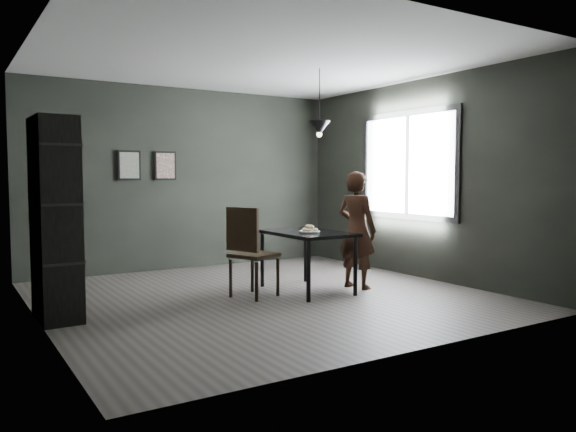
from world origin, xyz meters
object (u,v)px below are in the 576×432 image
cafe_table (307,238)px  shelf_unit (55,220)px  wood_chair (249,246)px  pendant_lamp (319,128)px  woman (357,230)px  white_plate (310,232)px

cafe_table → shelf_unit: (-2.92, 0.12, 0.34)m
wood_chair → pendant_lamp: 1.79m
shelf_unit → pendant_lamp: (3.17, -0.02, 1.04)m
shelf_unit → pendant_lamp: bearing=-2.1°
woman → pendant_lamp: size_ratio=1.74×
cafe_table → wood_chair: size_ratio=1.11×
wood_chair → shelf_unit: (-2.11, 0.10, 0.39)m
white_plate → shelf_unit: bearing=175.1°
cafe_table → wood_chair: 0.81m
shelf_unit → pendant_lamp: 3.34m
woman → pendant_lamp: bearing=36.2°
cafe_table → woman: size_ratio=0.80×
pendant_lamp → wood_chair: bearing=-175.7°
wood_chair → pendant_lamp: bearing=-17.2°
wood_chair → pendant_lamp: (1.06, 0.08, 1.44)m
cafe_table → pendant_lamp: pendant_lamp is taller
wood_chair → pendant_lamp: pendant_lamp is taller
cafe_table → shelf_unit: shelf_unit is taller
white_plate → pendant_lamp: (0.30, 0.23, 1.29)m
white_plate → wood_chair: 0.79m
woman → shelf_unit: (-3.56, 0.31, 0.26)m
cafe_table → wood_chair: (-0.81, 0.02, -0.06)m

